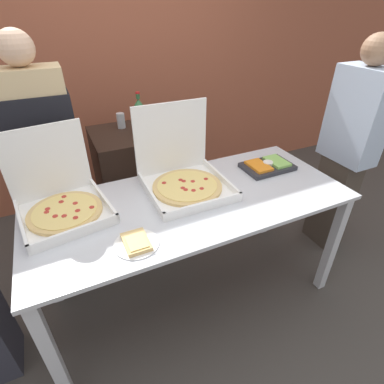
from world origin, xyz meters
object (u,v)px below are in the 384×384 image
Objects in this scene: soda_bottle at (140,117)px; person_guest_plaid at (347,150)px; pizza_box_near_left at (183,174)px; pizza_box_near_right at (61,199)px; soda_can_silver at (121,121)px; person_server_vest at (48,160)px; veggie_tray at (268,166)px; paper_plate_front_center at (136,243)px.

person_guest_plaid is (1.40, -0.81, -0.22)m from soda_bottle.
pizza_box_near_left is 0.73m from pizza_box_near_right.
person_guest_plaid reaches higher than soda_can_silver.
person_server_vest is at bearing -144.05° from soda_can_silver.
pizza_box_near_left is 0.71m from soda_bottle.
person_server_vest is (-0.60, -0.43, -0.04)m from soda_can_silver.
veggie_tray is 0.20× the size of person_server_vest.
veggie_tray is 1.25m from soda_can_silver.
pizza_box_near_right reaches higher than paper_plate_front_center.
person_server_vest is (-0.33, 0.88, 0.13)m from paper_plate_front_center.
pizza_box_near_right is 1.51× the size of veggie_tray.
pizza_box_near_left reaches higher than veggie_tray.
paper_plate_front_center is 0.68× the size of soda_bottle.
pizza_box_near_left reaches higher than paper_plate_front_center.
soda_bottle is 1.63m from person_guest_plaid.
person_guest_plaid is (1.34, -0.12, -0.05)m from pizza_box_near_left.
person_guest_plaid reaches higher than soda_bottle.
pizza_box_near_right reaches higher than soda_can_silver.
soda_bottle is at bearing 133.94° from veggie_tray.
pizza_box_near_left is 0.92m from soda_can_silver.
person_server_vest reaches higher than veggie_tray.
veggie_tray is at bearing -49.40° from soda_can_silver.
soda_can_silver is 0.74m from person_server_vest.
soda_can_silver is at bearing 55.86° from person_guest_plaid.
soda_bottle reaches higher than paper_plate_front_center.
paper_plate_front_center is 0.13× the size of person_server_vest.
veggie_tray is 1.49m from person_server_vest.
pizza_box_near_left is at bearing 43.57° from paper_plate_front_center.
person_server_vest reaches higher than pizza_box_near_right.
pizza_box_near_left is 2.31× the size of paper_plate_front_center.
paper_plate_front_center is 1.14m from veggie_tray.
paper_plate_front_center is (0.30, -0.45, -0.07)m from pizza_box_near_right.
paper_plate_front_center is at bearing -108.80° from soda_bottle.
pizza_box_near_left is 0.89m from person_server_vest.
person_guest_plaid is at bearing -4.35° from pizza_box_near_left.
paper_plate_front_center is 1.80m from person_guest_plaid.
veggie_tray is (0.64, -0.04, -0.06)m from pizza_box_near_left.
pizza_box_near_left is 1.57× the size of soda_bottle.
soda_bottle is 0.74m from person_server_vest.
person_server_vest is at bearing 74.40° from person_guest_plaid.
paper_plate_front_center is 0.95m from person_server_vest.
veggie_tray is 2.83× the size of soda_can_silver.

